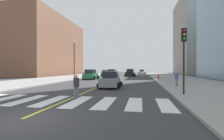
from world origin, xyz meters
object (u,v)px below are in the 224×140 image
object	(u,v)px
car_blue_seventh	(105,73)
street_lamp	(74,56)
pedestrian_crossing	(76,85)
pedestrian_waiting_east	(177,79)
car_gray_fifth	(110,80)
car_white_sixth	(142,72)
car_silver_nearest	(114,72)
car_black_second	(130,73)
car_green_fourth	(91,75)
traffic_light_near_corner	(184,48)
car_yellow_third	(112,74)
fire_hydrant	(158,77)

from	to	relation	value
car_blue_seventh	street_lamp	bearing A→B (deg)	-99.27
street_lamp	pedestrian_crossing	bearing A→B (deg)	-67.41
car_blue_seventh	pedestrian_waiting_east	size ratio (longest dim) A/B	2.49
car_gray_fifth	car_white_sixth	distance (m)	47.82
car_silver_nearest	car_blue_seventh	distance (m)	13.70
car_black_second	car_blue_seventh	bearing A→B (deg)	-7.01
car_white_sixth	pedestrian_waiting_east	world-z (taller)	car_white_sixth
car_green_fourth	car_blue_seventh	xyz separation A→B (m)	(-0.46, 16.04, -0.12)
traffic_light_near_corner	car_black_second	bearing A→B (deg)	-79.56
car_white_sixth	car_silver_nearest	bearing A→B (deg)	22.46
car_blue_seventh	traffic_light_near_corner	world-z (taller)	traffic_light_near_corner
pedestrian_crossing	street_lamp	world-z (taller)	street_lamp
car_silver_nearest	car_blue_seventh	size ratio (longest dim) A/B	0.97
pedestrian_waiting_east	street_lamp	xyz separation A→B (m)	(-16.64, 11.45, 3.50)
car_yellow_third	fire_hydrant	distance (m)	12.78
car_blue_seventh	fire_hydrant	xyz separation A→B (m)	(13.51, -16.05, -0.22)
car_white_sixth	car_gray_fifth	bearing A→B (deg)	87.92
car_yellow_third	street_lamp	xyz separation A→B (m)	(-5.83, -9.24, 3.58)
pedestrian_waiting_east	street_lamp	world-z (taller)	street_lamp
car_white_sixth	traffic_light_near_corner	world-z (taller)	traffic_light_near_corner
car_silver_nearest	pedestrian_waiting_east	distance (m)	44.76
car_blue_seventh	pedestrian_waiting_east	bearing A→B (deg)	-65.18
car_silver_nearest	car_green_fourth	bearing A→B (deg)	-89.07
car_yellow_third	pedestrian_waiting_east	distance (m)	23.34
car_green_fourth	car_blue_seventh	world-z (taller)	car_green_fourth
car_black_second	fire_hydrant	xyz separation A→B (m)	(6.20, -14.80, -0.39)
car_black_second	traffic_light_near_corner	world-z (taller)	traffic_light_near_corner
car_green_fourth	traffic_light_near_corner	size ratio (longest dim) A/B	0.88
traffic_light_near_corner	pedestrian_crossing	size ratio (longest dim) A/B	3.01
car_yellow_third	street_lamp	bearing A→B (deg)	-121.34
car_silver_nearest	car_white_sixth	world-z (taller)	car_white_sixth
traffic_light_near_corner	street_lamp	distance (m)	23.80
car_silver_nearest	car_yellow_third	bearing A→B (deg)	-81.43
car_gray_fifth	fire_hydrant	distance (m)	15.63
car_black_second	car_white_sixth	world-z (taller)	car_black_second
car_green_fourth	street_lamp	distance (m)	4.82
fire_hydrant	street_lamp	size ratio (longest dim) A/B	0.12
traffic_light_near_corner	fire_hydrant	size ratio (longest dim) A/B	5.63
traffic_light_near_corner	pedestrian_crossing	bearing A→B (deg)	14.90
car_white_sixth	car_blue_seventh	bearing A→B (deg)	60.92
car_white_sixth	pedestrian_crossing	xyz separation A→B (m)	(-4.81, -54.58, 0.07)
car_silver_nearest	fire_hydrant	world-z (taller)	car_silver_nearest
car_green_fourth	car_blue_seventh	size ratio (longest dim) A/B	1.14
car_gray_fifth	traffic_light_near_corner	size ratio (longest dim) A/B	0.82
car_green_fourth	fire_hydrant	size ratio (longest dim) A/B	4.95
car_silver_nearest	car_yellow_third	size ratio (longest dim) A/B	0.84
car_yellow_third	car_blue_seventh	size ratio (longest dim) A/B	1.15
car_black_second	traffic_light_near_corner	distance (m)	34.51
car_silver_nearest	traffic_light_near_corner	world-z (taller)	traffic_light_near_corner
car_yellow_third	traffic_light_near_corner	world-z (taller)	traffic_light_near_corner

